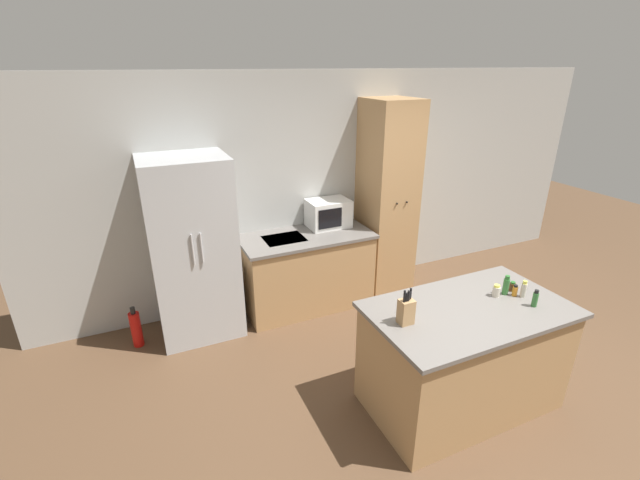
% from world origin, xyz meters
% --- Properties ---
extents(ground_plane, '(14.00, 14.00, 0.00)m').
position_xyz_m(ground_plane, '(0.00, 0.00, 0.00)').
color(ground_plane, brown).
extents(wall_back, '(7.20, 0.06, 2.60)m').
position_xyz_m(wall_back, '(0.00, 2.33, 1.30)').
color(wall_back, '#B2B2AD').
rests_on(wall_back, ground_plane).
extents(refrigerator, '(0.81, 0.71, 1.87)m').
position_xyz_m(refrigerator, '(-1.88, 1.96, 0.93)').
color(refrigerator, '#B7BABC').
rests_on(refrigerator, ground_plane).
extents(back_counter, '(1.48, 0.71, 0.89)m').
position_xyz_m(back_counter, '(-0.66, 1.96, 0.44)').
color(back_counter, tan).
rests_on(back_counter, ground_plane).
extents(pantry_cabinet, '(0.55, 0.62, 2.30)m').
position_xyz_m(pantry_cabinet, '(0.41, 2.00, 1.15)').
color(pantry_cabinet, tan).
rests_on(pantry_cabinet, ground_plane).
extents(kitchen_island, '(1.57, 0.91, 0.92)m').
position_xyz_m(kitchen_island, '(-0.11, -0.02, 0.46)').
color(kitchen_island, tan).
rests_on(kitchen_island, ground_plane).
extents(microwave, '(0.47, 0.35, 0.32)m').
position_xyz_m(microwave, '(-0.31, 2.11, 1.04)').
color(microwave, white).
rests_on(microwave, back_counter).
extents(knife_block, '(0.10, 0.09, 0.28)m').
position_xyz_m(knife_block, '(-0.69, 0.01, 1.02)').
color(knife_block, tan).
rests_on(knife_block, kitchen_island).
extents(spice_bottle_tall_dark, '(0.04, 0.04, 0.14)m').
position_xyz_m(spice_bottle_tall_dark, '(0.36, -0.20, 0.98)').
color(spice_bottle_tall_dark, '#337033').
rests_on(spice_bottle_tall_dark, kitchen_island).
extents(spice_bottle_short_red, '(0.04, 0.04, 0.14)m').
position_xyz_m(spice_bottle_short_red, '(0.39, -0.06, 0.98)').
color(spice_bottle_short_red, beige).
rests_on(spice_bottle_short_red, kitchen_island).
extents(spice_bottle_amber_oil, '(0.05, 0.05, 0.08)m').
position_xyz_m(spice_bottle_amber_oil, '(0.39, 0.05, 0.95)').
color(spice_bottle_amber_oil, '#563319').
rests_on(spice_bottle_amber_oil, kitchen_island).
extents(spice_bottle_green_herb, '(0.05, 0.05, 0.17)m').
position_xyz_m(spice_bottle_green_herb, '(0.30, 0.03, 0.99)').
color(spice_bottle_green_herb, '#337033').
rests_on(spice_bottle_green_herb, kitchen_island).
extents(spice_bottle_pale_salt, '(0.06, 0.06, 0.10)m').
position_xyz_m(spice_bottle_pale_salt, '(0.20, 0.03, 0.96)').
color(spice_bottle_pale_salt, beige).
rests_on(spice_bottle_pale_salt, kitchen_island).
extents(spice_bottle_orange_cap, '(0.04, 0.04, 0.10)m').
position_xyz_m(spice_bottle_orange_cap, '(0.35, -0.02, 0.96)').
color(spice_bottle_orange_cap, orange).
rests_on(spice_bottle_orange_cap, kitchen_island).
extents(fire_extinguisher, '(0.10, 0.10, 0.44)m').
position_xyz_m(fire_extinguisher, '(-2.53, 1.92, 0.19)').
color(fire_extinguisher, red).
rests_on(fire_extinguisher, ground_plane).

